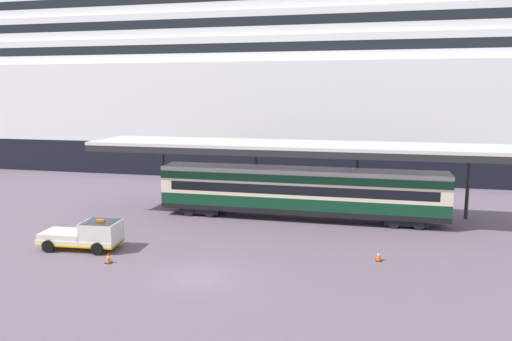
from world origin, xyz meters
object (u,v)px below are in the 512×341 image
at_px(cruise_ship, 340,55).
at_px(traffic_cone_mid, 108,258).
at_px(train_carriage, 300,191).
at_px(service_truck, 88,234).
at_px(traffic_cone_near, 379,255).

xyz_separation_m(cruise_ship, traffic_cone_mid, (-10.73, -43.22, -14.63)).
xyz_separation_m(train_carriage, service_truck, (-12.34, -10.58, -1.32)).
relative_size(train_carriage, traffic_cone_mid, 34.01).
height_order(traffic_cone_near, traffic_cone_mid, traffic_cone_near).
bearing_deg(service_truck, traffic_cone_near, 6.07).
height_order(cruise_ship, traffic_cone_near, cruise_ship).
distance_m(cruise_ship, train_carriage, 33.10).
bearing_deg(service_truck, traffic_cone_mid, -38.18).
height_order(train_carriage, traffic_cone_mid, train_carriage).
distance_m(train_carriage, traffic_cone_near, 10.70).
bearing_deg(traffic_cone_near, cruise_ship, 97.27).
distance_m(traffic_cone_near, traffic_cone_mid, 16.23).
bearing_deg(cruise_ship, traffic_cone_mid, -103.94).
bearing_deg(traffic_cone_mid, traffic_cone_near, 14.35).
xyz_separation_m(service_truck, traffic_cone_mid, (2.63, -2.07, -0.66)).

